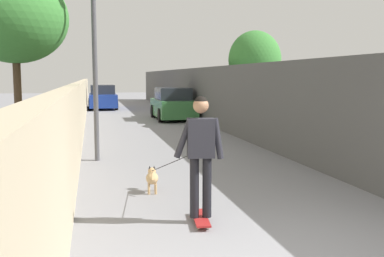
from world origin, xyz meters
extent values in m
plane|color=gray|center=(14.00, 0.00, 0.00)|extent=(80.00, 80.00, 0.00)
cube|color=tan|center=(12.00, 2.72, 0.94)|extent=(48.00, 0.30, 1.87)
cube|color=#4C4C4C|center=(12.00, -2.72, 1.24)|extent=(48.00, 0.30, 2.48)
cylinder|color=#473523|center=(7.50, 4.06, 1.37)|extent=(0.19, 0.19, 2.73)
ellipsoid|color=#387A33|center=(7.50, 4.06, 3.51)|extent=(2.59, 2.59, 2.21)
cylinder|color=brown|center=(13.00, -4.27, 1.06)|extent=(0.20, 0.20, 2.12)
ellipsoid|color=#387A33|center=(13.00, -4.27, 2.76)|extent=(2.15, 2.15, 2.36)
cylinder|color=#4C4C51|center=(6.88, 2.17, 2.21)|extent=(0.12, 0.12, 4.42)
cube|color=maroon|center=(1.72, 0.79, 0.07)|extent=(0.82, 0.30, 0.02)
cylinder|color=beige|center=(2.01, 0.83, 0.03)|extent=(0.06, 0.04, 0.06)
cylinder|color=beige|center=(1.99, 0.69, 0.03)|extent=(0.06, 0.04, 0.06)
cylinder|color=beige|center=(1.45, 0.90, 0.03)|extent=(0.06, 0.04, 0.06)
cylinder|color=beige|center=(1.44, 0.76, 0.03)|extent=(0.06, 0.04, 0.06)
cylinder|color=black|center=(1.74, 0.88, 0.52)|extent=(0.14, 0.14, 0.87)
cylinder|color=black|center=(1.71, 0.70, 0.52)|extent=(0.14, 0.14, 0.87)
cube|color=#26262D|center=(1.72, 0.79, 1.23)|extent=(0.26, 0.40, 0.55)
cylinder|color=#26262D|center=(1.75, 1.03, 1.23)|extent=(0.12, 0.29, 0.58)
cylinder|color=#26262D|center=(1.70, 0.56, 1.21)|extent=(0.11, 0.19, 0.59)
sphere|color=#9E7051|center=(1.72, 0.79, 1.68)|extent=(0.22, 0.22, 0.22)
sphere|color=black|center=(1.72, 0.79, 1.72)|extent=(0.19, 0.19, 0.19)
ellipsoid|color=tan|center=(3.51, 1.25, 0.27)|extent=(0.37, 0.26, 0.22)
sphere|color=tan|center=(3.75, 1.22, 0.34)|extent=(0.15, 0.15, 0.15)
cone|color=black|center=(3.75, 1.26, 0.42)|extent=(0.06, 0.06, 0.06)
cone|color=black|center=(3.74, 1.18, 0.42)|extent=(0.06, 0.06, 0.06)
cylinder|color=tan|center=(3.63, 1.29, 0.09)|extent=(0.04, 0.04, 0.18)
cylinder|color=tan|center=(3.62, 1.18, 0.09)|extent=(0.04, 0.04, 0.18)
cylinder|color=tan|center=(3.41, 1.32, 0.09)|extent=(0.04, 0.04, 0.18)
cylinder|color=tan|center=(3.40, 1.20, 0.09)|extent=(0.04, 0.04, 0.18)
cylinder|color=tan|center=(3.29, 1.28, 0.35)|extent=(0.14, 0.05, 0.13)
cylinder|color=black|center=(2.62, 1.02, 0.73)|extent=(1.80, 0.47, 0.66)
cube|color=#336B38|center=(16.89, -1.57, 0.56)|extent=(3.96, 1.70, 0.80)
cube|color=#262B33|center=(16.89, -1.57, 1.24)|extent=(2.06, 1.50, 0.60)
cylinder|color=black|center=(18.12, -0.78, 0.32)|extent=(0.64, 0.22, 0.64)
cylinder|color=black|center=(18.12, -2.36, 0.32)|extent=(0.64, 0.22, 0.64)
cylinder|color=black|center=(15.66, -0.78, 0.32)|extent=(0.64, 0.22, 0.64)
cylinder|color=black|center=(15.66, -2.36, 0.32)|extent=(0.64, 0.22, 0.64)
cube|color=navy|center=(25.04, 1.57, 0.56)|extent=(4.40, 1.70, 0.80)
cube|color=#262B33|center=(25.04, 1.57, 1.24)|extent=(2.29, 1.50, 0.60)
cylinder|color=black|center=(26.40, 2.36, 0.32)|extent=(0.64, 0.22, 0.64)
cylinder|color=black|center=(26.40, 0.78, 0.32)|extent=(0.64, 0.22, 0.64)
cylinder|color=black|center=(23.67, 2.36, 0.32)|extent=(0.64, 0.22, 0.64)
cylinder|color=black|center=(23.67, 0.78, 0.32)|extent=(0.64, 0.22, 0.64)
camera|label=1|loc=(-4.22, 2.27, 2.08)|focal=41.35mm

